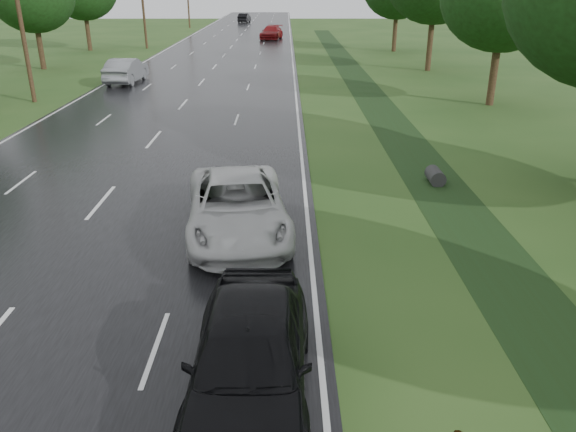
# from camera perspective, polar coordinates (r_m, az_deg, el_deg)

# --- Properties ---
(road) EXTENTS (14.00, 180.00, 0.04)m
(road) POSITION_cam_1_polar(r_m,az_deg,el_deg) (54.99, -6.85, 15.49)
(road) COLOR black
(road) RESTS_ON ground
(edge_stripe_east) EXTENTS (0.12, 180.00, 0.01)m
(edge_stripe_east) POSITION_cam_1_polar(r_m,az_deg,el_deg) (54.65, 0.47, 15.63)
(edge_stripe_east) COLOR silver
(edge_stripe_east) RESTS_ON road
(edge_stripe_west) EXTENTS (0.12, 180.00, 0.01)m
(edge_stripe_west) POSITION_cam_1_polar(r_m,az_deg,el_deg) (56.14, -13.96, 15.18)
(edge_stripe_west) COLOR silver
(edge_stripe_west) RESTS_ON road
(center_line) EXTENTS (0.12, 180.00, 0.01)m
(center_line) POSITION_cam_1_polar(r_m,az_deg,el_deg) (54.99, -6.85, 15.52)
(center_line) COLOR silver
(center_line) RESTS_ON road
(drainage_ditch) EXTENTS (2.20, 120.00, 0.56)m
(drainage_ditch) POSITION_cam_1_polar(r_m,az_deg,el_deg) (29.24, 10.56, 9.05)
(drainage_ditch) COLOR #1B3113
(drainage_ditch) RESTS_ON ground
(utility_pole_mid) EXTENTS (1.60, 0.26, 10.00)m
(utility_pole_mid) POSITION_cam_1_polar(r_m,az_deg,el_deg) (37.53, -25.66, 18.25)
(utility_pole_mid) COLOR #332214
(utility_pole_mid) RESTS_ON ground
(white_pickup) EXTENTS (3.47, 6.26, 1.66)m
(white_pickup) POSITION_cam_1_polar(r_m,az_deg,el_deg) (15.95, -5.18, 1.01)
(white_pickup) COLOR #BDBDBD
(white_pickup) RESTS_ON road
(dark_sedan) EXTENTS (2.14, 5.14, 1.74)m
(dark_sedan) POSITION_cam_1_polar(r_m,az_deg,el_deg) (9.74, -3.90, -14.06)
(dark_sedan) COLOR black
(dark_sedan) RESTS_ON road
(silver_sedan) EXTENTS (2.07, 5.31, 1.72)m
(silver_sedan) POSITION_cam_1_polar(r_m,az_deg,el_deg) (43.05, -16.12, 14.03)
(silver_sedan) COLOR gray
(silver_sedan) RESTS_ON road
(far_car_red) EXTENTS (3.16, 5.86, 1.61)m
(far_car_red) POSITION_cam_1_polar(r_m,az_deg,el_deg) (74.84, -1.69, 18.14)
(far_car_red) COLOR maroon
(far_car_red) RESTS_ON road
(far_car_dark) EXTENTS (2.15, 4.91, 1.57)m
(far_car_dark) POSITION_cam_1_polar(r_m,az_deg,el_deg) (107.10, -4.46, 19.43)
(far_car_dark) COLOR black
(far_car_dark) RESTS_ON road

